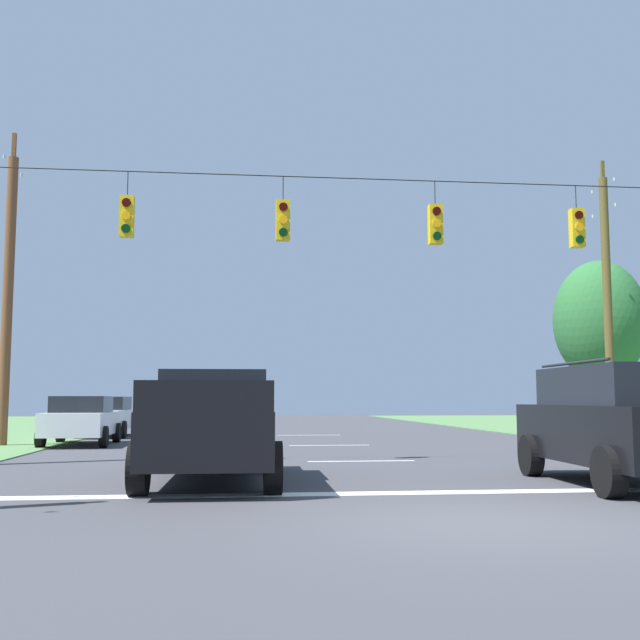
{
  "coord_description": "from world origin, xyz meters",
  "views": [
    {
      "loc": [
        -2.92,
        -8.85,
        1.44
      ],
      "look_at": [
        -0.81,
        10.23,
        3.42
      ],
      "focal_mm": 42.87,
      "sensor_mm": 36.0,
      "label": 1
    }
  ],
  "objects": [
    {
      "name": "tree_roadside_right",
      "position": [
        11.17,
        19.33,
        4.44
      ],
      "size": [
        3.53,
        3.53,
        6.83
      ],
      "color": "brown",
      "rests_on": "ground"
    },
    {
      "name": "suv_black",
      "position": [
        3.53,
        3.43,
        1.06
      ],
      "size": [
        2.35,
        4.87,
        2.05
      ],
      "color": "black",
      "rests_on": "ground"
    },
    {
      "name": "lane_dash_0",
      "position": [
        0.0,
        8.83,
        0.0
      ],
      "size": [
        2.5,
        0.15,
        0.01
      ],
      "primitive_type": "cube",
      "rotation": [
        0.0,
        0.0,
        1.57
      ],
      "color": "white",
      "rests_on": "ground"
    },
    {
      "name": "distant_car_crossing_white",
      "position": [
        -7.85,
        21.28,
        0.79
      ],
      "size": [
        2.11,
        4.35,
        1.52
      ],
      "color": "silver",
      "rests_on": "ground"
    },
    {
      "name": "utility_pole_near_left",
      "position": [
        -10.0,
        15.61,
        4.68
      ],
      "size": [
        0.32,
        1.99,
        9.85
      ],
      "color": "brown",
      "rests_on": "ground"
    },
    {
      "name": "distant_car_far_parked",
      "position": [
        9.11,
        14.23,
        0.79
      ],
      "size": [
        2.13,
        4.35,
        1.52
      ],
      "color": "silver",
      "rests_on": "ground"
    },
    {
      "name": "pickup_truck",
      "position": [
        -3.31,
        4.82,
        0.97
      ],
      "size": [
        2.36,
        5.43,
        1.95
      ],
      "color": "black",
      "rests_on": "ground"
    },
    {
      "name": "ground_plane",
      "position": [
        0.0,
        0.0,
        0.0
      ],
      "size": [
        120.0,
        120.0,
        0.0
      ],
      "primitive_type": "plane",
      "color": "#3D3D42"
    },
    {
      "name": "distant_car_oncoming",
      "position": [
        -7.7,
        15.89,
        0.79
      ],
      "size": [
        2.08,
        4.33,
        1.52
      ],
      "color": "silver",
      "rests_on": "ground"
    },
    {
      "name": "lane_dash_1",
      "position": [
        0.0,
        14.92,
        0.0
      ],
      "size": [
        2.5,
        0.15,
        0.01
      ],
      "primitive_type": "cube",
      "rotation": [
        0.0,
        0.0,
        1.57
      ],
      "color": "white",
      "rests_on": "ground"
    },
    {
      "name": "utility_pole_mid_right",
      "position": [
        9.95,
        16.26,
        4.88
      ],
      "size": [
        0.3,
        1.75,
        9.85
      ],
      "color": "brown",
      "rests_on": "ground"
    },
    {
      "name": "overhead_signal_span",
      "position": [
        0.15,
        8.6,
        4.01
      ],
      "size": [
        18.25,
        0.31,
        7.23
      ],
      "color": "brown",
      "rests_on": "ground"
    },
    {
      "name": "stop_bar_stripe",
      "position": [
        0.0,
        2.83,
        0.0
      ],
      "size": [
        15.68,
        0.45,
        0.01
      ],
      "primitive_type": "cube",
      "color": "white",
      "rests_on": "ground"
    },
    {
      "name": "lane_dash_2",
      "position": [
        0.0,
        21.61,
        0.0
      ],
      "size": [
        2.5,
        0.15,
        0.01
      ],
      "primitive_type": "cube",
      "rotation": [
        0.0,
        0.0,
        1.57
      ],
      "color": "white",
      "rests_on": "ground"
    }
  ]
}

